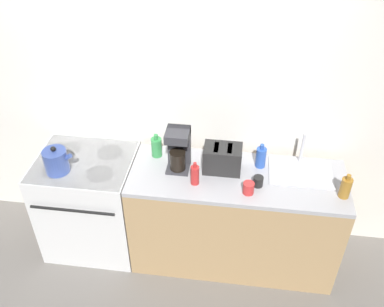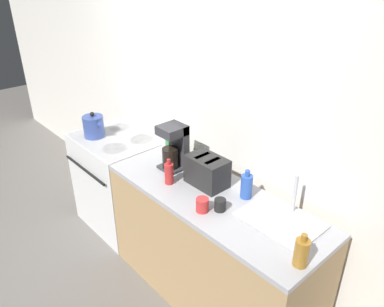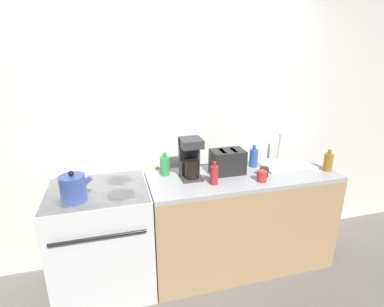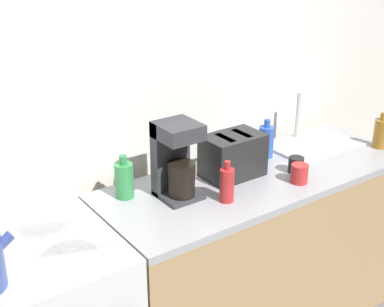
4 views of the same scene
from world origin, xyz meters
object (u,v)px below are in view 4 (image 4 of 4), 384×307
Objects in this scene: toaster at (233,156)px; cup_black at (296,165)px; bottle_green at (124,180)px; bottle_red at (227,185)px; cup_red at (299,174)px; coffee_maker at (176,159)px; bottle_blue at (266,141)px; bottle_amber at (381,133)px.

toaster is 0.33m from cup_black.
cup_black is (0.83, -0.26, -0.05)m from bottle_green.
toaster is at bearing -11.33° from bottle_green.
bottle_green is 2.53× the size of cup_black.
bottle_red reaches higher than cup_red.
coffee_maker reaches higher than cup_red.
bottle_blue is at bearing 29.33° from bottle_red.
bottle_green is at bearing 148.96° from coffee_maker.
bottle_blue is 0.34m from cup_red.
coffee_maker reaches higher than bottle_red.
bottle_amber is (0.90, -0.19, -0.02)m from toaster.
coffee_maker is (-0.34, -0.01, 0.07)m from toaster.
toaster is 0.35m from coffee_maker.
toaster is 1.40× the size of bottle_blue.
toaster is at bearing 151.26° from cup_black.
coffee_maker is 1.26m from bottle_amber.
coffee_maker is 0.25m from bottle_green.
cup_black is at bearing 52.54° from cup_red.
bottle_blue reaches higher than cup_red.
bottle_green reaches higher than cup_black.
bottle_green is 0.84m from cup_red.
toaster is 0.92m from bottle_amber.
bottle_green is at bearing 168.36° from bottle_amber.
cup_black is at bearing -28.74° from toaster.
coffee_maker is at bearing -178.05° from toaster.
coffee_maker reaches higher than bottle_green.
bottle_green reaches higher than cup_red.
bottle_blue is 0.24m from cup_black.
bottle_amber is 0.70m from cup_red.
bottle_blue reaches higher than bottle_green.
toaster is 3.64× the size of cup_black.
bottle_blue is 2.59× the size of cup_black.
bottle_red is at bearing -179.89° from bottle_amber.
bottle_amber is at bearing 0.11° from bottle_red.
coffee_maker is 1.77× the size of bottle_amber.
bottle_blue is at bearing 86.54° from cup_black.
cup_red is at bearing -22.82° from coffee_maker.
cup_red is (0.76, -0.35, -0.04)m from bottle_green.
toaster is at bearing 168.18° from bottle_amber.
bottle_red is at bearing -134.92° from toaster.
toaster is 0.31m from bottle_blue.
toaster is 1.44× the size of bottle_green.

